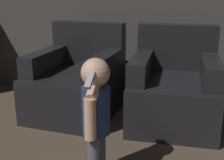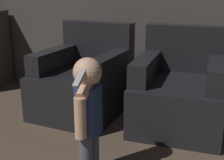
# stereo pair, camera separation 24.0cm
# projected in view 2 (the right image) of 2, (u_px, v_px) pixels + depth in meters

# --- Properties ---
(armchair_left) EXTENTS (0.87, 0.98, 0.89)m
(armchair_left) POSITION_uv_depth(u_px,v_px,m) (84.00, 81.00, 3.18)
(armchair_left) COLOR black
(armchair_left) RESTS_ON ground_plane
(armchair_right) EXTENTS (0.79, 0.92, 0.89)m
(armchair_right) POSITION_uv_depth(u_px,v_px,m) (180.00, 91.00, 2.88)
(armchair_right) COLOR black
(armchair_right) RESTS_ON ground_plane
(person_toddler) EXTENTS (0.18, 0.33, 0.83)m
(person_toddler) POSITION_uv_depth(u_px,v_px,m) (88.00, 110.00, 2.00)
(person_toddler) COLOR #474C56
(person_toddler) RESTS_ON ground_plane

